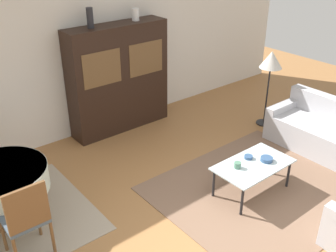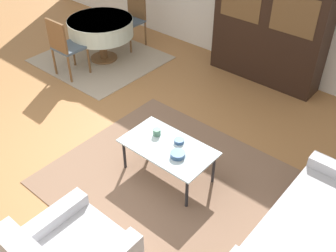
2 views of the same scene
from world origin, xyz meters
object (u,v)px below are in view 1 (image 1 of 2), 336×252
(floor_lamp, at_px, (271,63))
(cup, at_px, (237,165))
(couch, at_px, (326,133))
(bowl_small, at_px, (248,157))
(display_cabinet, at_px, (119,78))
(bowl, at_px, (267,159))
(dining_table, at_px, (0,181))
(coffee_table, at_px, (253,166))
(vase_tall, at_px, (90,18))
(vase_short, at_px, (135,14))
(dining_chair_near, at_px, (26,217))

(floor_lamp, bearing_deg, cup, -150.77)
(couch, relative_size, bowl_small, 15.06)
(display_cabinet, bearing_deg, couch, -52.51)
(cup, distance_m, bowl, 0.46)
(couch, height_order, dining_table, couch)
(cup, bearing_deg, couch, -1.80)
(coffee_table, height_order, cup, cup)
(dining_table, xyz_separation_m, vase_tall, (2.06, 1.29, 1.43))
(bowl, distance_m, vase_short, 3.23)
(vase_short, bearing_deg, display_cabinet, -179.87)
(coffee_table, xyz_separation_m, vase_tall, (-0.76, 2.80, 1.62))
(display_cabinet, xyz_separation_m, floor_lamp, (2.13, -1.57, 0.24))
(bowl, bearing_deg, vase_tall, 108.40)
(coffee_table, relative_size, vase_tall, 3.44)
(vase_short, bearing_deg, dining_table, -156.15)
(cup, relative_size, vase_tall, 0.29)
(bowl, bearing_deg, floor_lamp, 38.41)
(display_cabinet, relative_size, bowl_small, 16.09)
(bowl_small, relative_size, vase_tall, 0.37)
(dining_table, height_order, cup, dining_table)
(coffee_table, relative_size, vase_short, 5.35)
(bowl_small, bearing_deg, dining_chair_near, 168.38)
(dining_chair_near, bearing_deg, cup, -14.21)
(couch, distance_m, vase_tall, 4.19)
(vase_tall, bearing_deg, dining_chair_near, -134.84)
(couch, xyz_separation_m, bowl, (-1.64, -0.07, 0.19))
(dining_chair_near, distance_m, bowl_small, 2.93)
(coffee_table, bearing_deg, vase_short, 88.09)
(vase_tall, xyz_separation_m, vase_short, (0.85, 0.00, -0.06))
(bowl, bearing_deg, dining_table, 152.41)
(display_cabinet, distance_m, bowl, 2.94)
(couch, relative_size, bowl, 10.54)
(dining_table, xyz_separation_m, bowl_small, (2.87, -1.38, -0.13))
(dining_table, bearing_deg, vase_short, 23.85)
(dining_chair_near, relative_size, bowl, 5.98)
(floor_lamp, height_order, vase_tall, vase_tall)
(dining_table, distance_m, bowl_small, 3.19)
(coffee_table, xyz_separation_m, bowl_small, (0.05, 0.14, 0.06))
(couch, distance_m, cup, 2.09)
(dining_table, relative_size, bowl_small, 9.68)
(coffee_table, bearing_deg, cup, 162.67)
(couch, xyz_separation_m, floor_lamp, (-0.01, 1.22, 0.88))
(cup, height_order, bowl_small, cup)
(dining_table, bearing_deg, dining_chair_near, -90.00)
(couch, distance_m, bowl_small, 1.80)
(bowl_small, relative_size, vase_short, 0.57)
(bowl_small, distance_m, vase_short, 3.06)
(couch, height_order, bowl_small, couch)
(dining_table, height_order, vase_short, vase_short)
(display_cabinet, xyz_separation_m, cup, (0.07, -2.73, -0.44))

